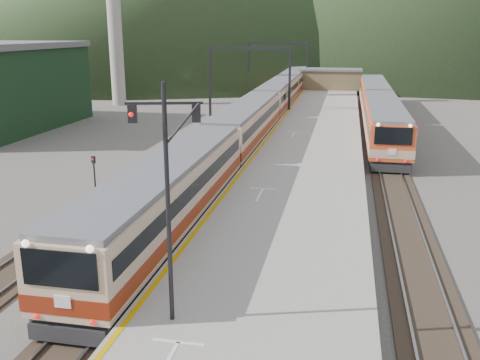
# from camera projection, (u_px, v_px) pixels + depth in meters

# --- Properties ---
(track_main) EXTENTS (2.60, 200.00, 0.23)m
(track_main) POSITION_uv_depth(u_px,v_px,m) (250.00, 143.00, 47.54)
(track_main) COLOR black
(track_main) RESTS_ON ground
(track_far) EXTENTS (2.60, 200.00, 0.23)m
(track_far) POSITION_uv_depth(u_px,v_px,m) (196.00, 141.00, 48.49)
(track_far) COLOR black
(track_far) RESTS_ON ground
(track_second) EXTENTS (2.60, 200.00, 0.23)m
(track_second) POSITION_uv_depth(u_px,v_px,m) (383.00, 149.00, 45.37)
(track_second) COLOR black
(track_second) RESTS_ON ground
(platform) EXTENTS (8.00, 100.00, 1.00)m
(platform) POSITION_uv_depth(u_px,v_px,m) (312.00, 146.00, 44.48)
(platform) COLOR gray
(platform) RESTS_ON ground
(gantry_near) EXTENTS (9.55, 0.25, 8.00)m
(gantry_near) POSITION_uv_depth(u_px,v_px,m) (249.00, 68.00, 60.74)
(gantry_near) COLOR black
(gantry_near) RESTS_ON ground
(gantry_far) EXTENTS (9.55, 0.25, 8.00)m
(gantry_far) POSITION_uv_depth(u_px,v_px,m) (278.00, 57.00, 84.34)
(gantry_far) COLOR black
(gantry_far) RESTS_ON ground
(station_shed) EXTENTS (9.40, 4.40, 3.10)m
(station_shed) POSITION_uv_depth(u_px,v_px,m) (330.00, 79.00, 81.67)
(station_shed) COLOR brown
(station_shed) RESTS_ON platform
(main_train) EXTENTS (3.02, 82.62, 3.68)m
(main_train) POSITION_uv_depth(u_px,v_px,m) (265.00, 107.00, 55.37)
(main_train) COLOR tan
(main_train) RESTS_ON track_main
(second_train) EXTENTS (3.06, 41.63, 3.73)m
(second_train) POSITION_uv_depth(u_px,v_px,m) (378.00, 106.00, 56.21)
(second_train) COLOR #D64922
(second_train) RESTS_ON track_second
(signal_mast) EXTENTS (2.15, 0.68, 7.42)m
(signal_mast) POSITION_uv_depth(u_px,v_px,m) (167.00, 182.00, 15.67)
(signal_mast) COLOR black
(signal_mast) RESTS_ON platform
(short_signal_b) EXTENTS (0.24, 0.19, 2.27)m
(short_signal_b) POSITION_uv_depth(u_px,v_px,m) (177.00, 160.00, 35.55)
(short_signal_b) COLOR black
(short_signal_b) RESTS_ON ground
(short_signal_c) EXTENTS (0.25, 0.20, 2.27)m
(short_signal_c) POSITION_uv_depth(u_px,v_px,m) (94.00, 169.00, 33.22)
(short_signal_c) COLOR black
(short_signal_c) RESTS_ON ground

